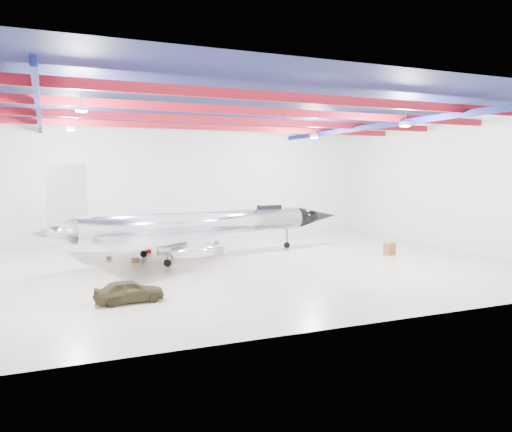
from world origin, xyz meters
name	(u,v)px	position (x,y,z in m)	size (l,w,h in m)	color
floor	(230,266)	(0.00, 0.00, 0.00)	(40.00, 40.00, 0.00)	#BEAD97
wall_back	(177,183)	(0.00, 15.00, 5.50)	(40.00, 40.00, 0.00)	silver
wall_right	(452,185)	(20.00, 0.00, 5.50)	(30.00, 30.00, 0.00)	silver
ceiling	(230,107)	(0.00, 0.00, 11.00)	(40.00, 40.00, 0.00)	#0A0F38
ceiling_structure	(230,117)	(0.00, 0.00, 10.32)	(39.50, 29.50, 1.08)	maroon
jet_aircraft	(199,227)	(-0.95, 4.32, 2.33)	(25.92, 17.30, 7.11)	silver
jeep	(129,291)	(-8.07, -7.34, 0.59)	(1.38, 3.44, 1.17)	#38321C
desk	(390,249)	(13.19, -0.63, 0.48)	(1.06, 0.53, 0.97)	brown
crate_ply	(135,260)	(-5.94, 3.81, 0.16)	(0.47, 0.38, 0.33)	olive
toolbox_red	(149,251)	(-4.21, 7.89, 0.15)	(0.42, 0.34, 0.29)	maroon
parts_bin	(204,247)	(0.48, 7.87, 0.20)	(0.57, 0.45, 0.40)	olive
crate_small	(109,258)	(-7.56, 5.87, 0.12)	(0.35, 0.28, 0.25)	#59595B
oil_barrel	(208,252)	(-0.02, 5.17, 0.21)	(0.61, 0.49, 0.43)	olive
spares_box	(216,243)	(2.22, 9.81, 0.18)	(0.41, 0.41, 0.37)	#59595B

